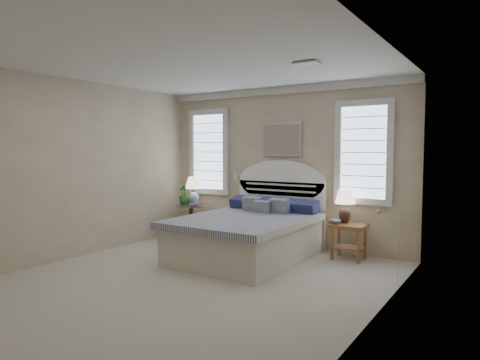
% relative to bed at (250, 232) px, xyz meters
% --- Properties ---
extents(floor, '(4.50, 5.00, 0.01)m').
position_rel_bed_xyz_m(floor, '(0.00, -1.46, -0.39)').
color(floor, '#B5AD9B').
rests_on(floor, ground).
extents(ceiling, '(4.50, 5.00, 0.01)m').
position_rel_bed_xyz_m(ceiling, '(0.00, -1.46, 2.31)').
color(ceiling, silver).
rests_on(ceiling, wall_back).
extents(wall_back, '(4.50, 0.02, 2.70)m').
position_rel_bed_xyz_m(wall_back, '(0.00, 1.04, 0.96)').
color(wall_back, tan).
rests_on(wall_back, floor).
extents(wall_left, '(0.02, 5.00, 2.70)m').
position_rel_bed_xyz_m(wall_left, '(-2.25, -1.46, 0.96)').
color(wall_left, tan).
rests_on(wall_left, floor).
extents(wall_right, '(0.02, 5.00, 2.70)m').
position_rel_bed_xyz_m(wall_right, '(2.25, -1.46, 0.96)').
color(wall_right, tan).
rests_on(wall_right, floor).
extents(crown_molding, '(4.50, 0.08, 0.12)m').
position_rel_bed_xyz_m(crown_molding, '(0.00, 1.00, 2.25)').
color(crown_molding, silver).
rests_on(crown_molding, wall_back).
extents(hvac_vent, '(0.30, 0.20, 0.02)m').
position_rel_bed_xyz_m(hvac_vent, '(1.20, -0.66, 2.29)').
color(hvac_vent, '#B2B2B2').
rests_on(hvac_vent, ceiling).
extents(switch_plate, '(0.08, 0.01, 0.12)m').
position_rel_bed_xyz_m(switch_plate, '(-0.95, 1.03, 0.76)').
color(switch_plate, silver).
rests_on(switch_plate, wall_back).
extents(window_left, '(0.90, 0.06, 1.60)m').
position_rel_bed_xyz_m(window_left, '(-1.55, 1.02, 1.21)').
color(window_left, '#C5DFF9').
rests_on(window_left, wall_back).
extents(window_right, '(0.90, 0.06, 1.60)m').
position_rel_bed_xyz_m(window_right, '(1.40, 1.02, 1.21)').
color(window_right, '#C5DFF9').
rests_on(window_right, wall_back).
extents(painting, '(0.74, 0.04, 0.58)m').
position_rel_bed_xyz_m(painting, '(0.00, 1.00, 1.43)').
color(painting, silver).
rests_on(painting, wall_back).
extents(closet_door, '(0.02, 1.80, 2.40)m').
position_rel_bed_xyz_m(closet_door, '(2.23, -0.26, 0.81)').
color(closet_door, white).
rests_on(closet_door, floor).
extents(bed, '(1.72, 2.28, 1.47)m').
position_rel_bed_xyz_m(bed, '(0.00, 0.00, 0.00)').
color(bed, beige).
rests_on(bed, floor).
extents(side_table_left, '(0.56, 0.56, 0.63)m').
position_rel_bed_xyz_m(side_table_left, '(-1.65, 0.59, 0.00)').
color(side_table_left, black).
rests_on(side_table_left, floor).
extents(nightstand_right, '(0.50, 0.40, 0.53)m').
position_rel_bed_xyz_m(nightstand_right, '(1.30, 0.69, 0.00)').
color(nightstand_right, brown).
rests_on(nightstand_right, floor).
extents(floor_pot, '(0.50, 0.50, 0.37)m').
position_rel_bed_xyz_m(floor_pot, '(-1.75, 0.58, -0.20)').
color(floor_pot, black).
rests_on(floor_pot, floor).
extents(lamp_left, '(0.37, 0.37, 0.52)m').
position_rel_bed_xyz_m(lamp_left, '(-1.63, 0.65, 0.56)').
color(lamp_left, silver).
rests_on(lamp_left, side_table_left).
extents(lamp_right, '(0.39, 0.39, 0.51)m').
position_rel_bed_xyz_m(lamp_right, '(1.20, 0.80, 0.46)').
color(lamp_right, black).
rests_on(lamp_right, nightstand_right).
extents(potted_plant, '(0.26, 0.26, 0.38)m').
position_rel_bed_xyz_m(potted_plant, '(-1.77, 0.54, 0.44)').
color(potted_plant, '#417930').
rests_on(potted_plant, side_table_left).
extents(books_left, '(0.20, 0.16, 0.05)m').
position_rel_bed_xyz_m(books_left, '(-1.43, 0.41, 0.27)').
color(books_left, maroon).
rests_on(books_left, side_table_left).
extents(books_right, '(0.19, 0.17, 0.06)m').
position_rel_bed_xyz_m(books_right, '(1.11, 0.62, 0.18)').
color(books_right, maroon).
rests_on(books_right, nightstand_right).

